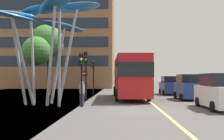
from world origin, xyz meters
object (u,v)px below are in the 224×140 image
object	(u,v)px
traffic_light_kerb_far	(86,65)
street_lamp	(65,24)
pedestrian	(82,93)
leaf_sculpture	(44,19)
traffic_light_island_mid	(93,70)
traffic_light_kerb_near	(82,68)
car_parked_far	(170,86)
car_parked_mid	(189,88)
no_entry_sign	(85,79)
red_bus	(130,75)
car_parked_near	(221,92)

from	to	relation	value
traffic_light_kerb_far	street_lamp	bearing A→B (deg)	-101.18
street_lamp	pedestrian	xyz separation A→B (m)	(1.06, 0.41, -4.53)
leaf_sculpture	traffic_light_island_mid	xyz separation A→B (m)	(2.65, 7.76, -3.31)
leaf_sculpture	traffic_light_kerb_near	bearing A→B (deg)	-27.46
car_parked_far	pedestrian	world-z (taller)	car_parked_far
car_parked_mid	no_entry_sign	bearing A→B (deg)	169.96
traffic_light_island_mid	car_parked_far	world-z (taller)	traffic_light_island_mid
traffic_light_kerb_far	traffic_light_kerb_near	bearing A→B (deg)	-85.82
car_parked_mid	car_parked_far	xyz separation A→B (m)	(-0.35, 6.38, -0.05)
traffic_light_kerb_near	car_parked_mid	size ratio (longest dim) A/B	0.89
traffic_light_kerb_far	pedestrian	distance (m)	4.24
leaf_sculpture	traffic_light_kerb_near	xyz separation A→B (m)	(2.89, -1.50, -3.44)
red_bus	traffic_light_island_mid	world-z (taller)	red_bus
street_lamp	pedestrian	bearing A→B (deg)	21.00
leaf_sculpture	traffic_light_kerb_far	distance (m)	4.97
leaf_sculpture	car_parked_near	xyz separation A→B (m)	(11.28, -2.15, -4.92)
street_lamp	no_entry_sign	xyz separation A→B (m)	(0.31, 7.21, -3.67)
traffic_light_kerb_near	traffic_light_kerb_far	world-z (taller)	traffic_light_kerb_far
red_bus	car_parked_mid	bearing A→B (deg)	-12.16
car_parked_mid	street_lamp	world-z (taller)	street_lamp
red_bus	street_lamp	bearing A→B (deg)	-123.65
traffic_light_kerb_near	car_parked_near	distance (m)	8.55
car_parked_far	traffic_light_kerb_near	bearing A→B (deg)	-122.62
traffic_light_kerb_far	street_lamp	distance (m)	4.89
car_parked_mid	traffic_light_kerb_near	bearing A→B (deg)	-144.19
traffic_light_kerb_near	no_entry_sign	bearing A→B (deg)	96.24
car_parked_mid	pedestrian	distance (m)	9.81
traffic_light_kerb_near	street_lamp	bearing A→B (deg)	163.36
traffic_light_island_mid	pedestrian	distance (m)	8.70
no_entry_sign	car_parked_far	bearing A→B (deg)	28.72
traffic_light_island_mid	pedestrian	world-z (taller)	traffic_light_island_mid
red_bus	no_entry_sign	bearing A→B (deg)	172.52
no_entry_sign	pedestrian	bearing A→B (deg)	-83.75
leaf_sculpture	car_parked_near	bearing A→B (deg)	-10.81
car_parked_mid	street_lamp	xyz separation A→B (m)	(-9.38, -5.60, 4.36)
traffic_light_island_mid	street_lamp	world-z (taller)	street_lamp
red_bus	leaf_sculpture	xyz separation A→B (m)	(-6.19, -5.50, 3.81)
pedestrian	car_parked_mid	bearing A→B (deg)	31.99
leaf_sculpture	street_lamp	distance (m)	2.17
leaf_sculpture	traffic_light_island_mid	distance (m)	8.84
red_bus	traffic_light_kerb_far	distance (m)	4.49
traffic_light_kerb_near	pedestrian	bearing A→B (deg)	96.16
traffic_light_island_mid	street_lamp	xyz separation A→B (m)	(-0.90, -8.92, 2.75)
traffic_light_island_mid	car_parked_far	bearing A→B (deg)	20.64
red_bus	traffic_light_kerb_near	world-z (taller)	red_bus
street_lamp	leaf_sculpture	bearing A→B (deg)	146.44
car_parked_near	no_entry_sign	xyz separation A→B (m)	(-9.22, 8.20, 0.70)
car_parked_mid	no_entry_sign	world-z (taller)	no_entry_sign
traffic_light_island_mid	traffic_light_kerb_near	bearing A→B (deg)	-88.51
traffic_light_kerb_far	car_parked_near	bearing A→B (deg)	-30.38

